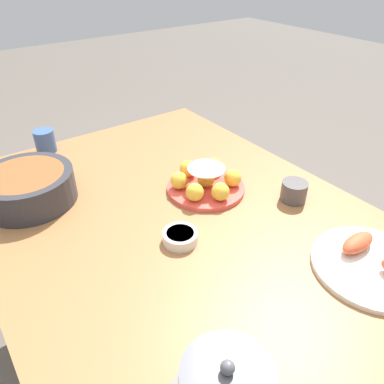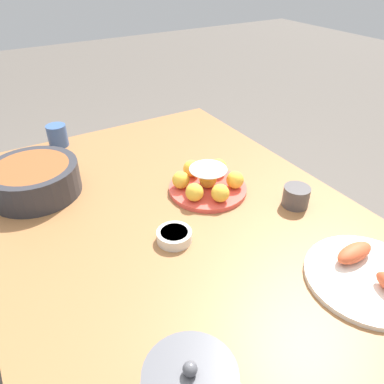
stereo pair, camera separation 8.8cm
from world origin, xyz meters
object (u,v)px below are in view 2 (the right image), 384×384
Objects in this scene: cup_far at (57,136)px; cake_plate at (207,182)px; dining_table at (175,235)px; seafood_platter at (369,275)px; sauce_bowl at (174,236)px; serving_bowl at (34,179)px; cup_near at (296,196)px.

cake_plate is at bearing -150.40° from cup_far.
seafood_platter is at bearing -149.17° from dining_table.
serving_bowl is at bearing 31.91° from sauce_bowl.
cake_plate is 0.89× the size of serving_bowl.
cake_plate is at bearing 42.89° from cup_near.
serving_bowl reaches higher than cup_near.
cup_near is (-0.50, -0.69, -0.02)m from serving_bowl.
dining_table is 4.92× the size of serving_bowl.
cup_near is at bearing -146.48° from cup_far.
serving_bowl is (0.28, 0.50, 0.02)m from cake_plate.
cake_plate is at bearing -68.42° from dining_table.
cup_far reaches higher than cup_near.
serving_bowl is 0.53m from sauce_bowl.
serving_bowl is at bearing 60.26° from cake_plate.
cup_near is at bearing -11.96° from seafood_platter.
cup_far is (0.81, 0.54, 0.01)m from cup_near.
serving_bowl reaches higher than cup_far.
sauce_bowl reaches higher than dining_table.
serving_bowl reaches higher than sauce_bowl.
serving_bowl is 0.85m from cup_near.
cup_near is (-0.05, -0.41, 0.02)m from sauce_bowl.
cake_plate reaches higher than sauce_bowl.
cake_plate is (0.06, -0.16, 0.11)m from dining_table.
seafood_platter is at bearing -137.64° from sauce_bowl.
sauce_bowl is 1.12× the size of cup_far.
seafood_platter is at bearing -157.72° from cup_far.
dining_table is 0.50m from serving_bowl.
cup_near is (-0.21, -0.20, -0.00)m from cake_plate.
cup_far is (0.60, 0.34, 0.01)m from cake_plate.
seafood_platter is 0.34m from cup_near.
serving_bowl is at bearing 54.44° from cup_near.
serving_bowl reaches higher than dining_table.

